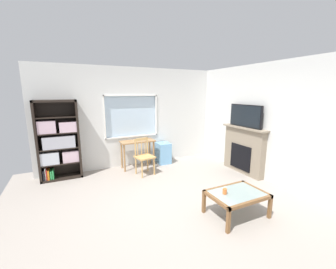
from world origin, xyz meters
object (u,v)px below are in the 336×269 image
object	(u,v)px
bookshelf	(58,142)
sippy_cup	(225,191)
wooden_chair	(144,156)
fireplace	(244,150)
plastic_drawer_unit	(163,153)
coffee_table	(237,196)
desk_under_window	(138,146)
tv	(245,116)

from	to	relation	value
bookshelf	sippy_cup	bearing A→B (deg)	-50.78
wooden_chair	fireplace	size ratio (longest dim) A/B	0.70
fireplace	sippy_cup	size ratio (longest dim) A/B	14.36
bookshelf	fireplace	distance (m)	4.48
bookshelf	sippy_cup	distance (m)	3.84
plastic_drawer_unit	coffee_table	distance (m)	2.96
plastic_drawer_unit	fireplace	world-z (taller)	fireplace
desk_under_window	bookshelf	bearing A→B (deg)	176.69
coffee_table	sippy_cup	world-z (taller)	sippy_cup
plastic_drawer_unit	tv	world-z (taller)	tv
tv	coffee_table	bearing A→B (deg)	-137.22
desk_under_window	wooden_chair	bearing A→B (deg)	-90.15
fireplace	coffee_table	size ratio (longest dim) A/B	1.41
desk_under_window	coffee_table	distance (m)	3.01
fireplace	sippy_cup	bearing A→B (deg)	-142.26
bookshelf	coffee_table	size ratio (longest dim) A/B	2.02
plastic_drawer_unit	wooden_chair	bearing A→B (deg)	-144.10
coffee_table	desk_under_window	bearing A→B (deg)	104.55
desk_under_window	sippy_cup	size ratio (longest dim) A/B	10.03
bookshelf	desk_under_window	world-z (taller)	bookshelf
tv	bookshelf	bearing A→B (deg)	158.99
bookshelf	fireplace	xyz separation A→B (m)	(4.17, -1.60, -0.29)
desk_under_window	tv	xyz separation A→B (m)	(2.29, -1.49, 0.84)
desk_under_window	plastic_drawer_unit	bearing A→B (deg)	3.68
plastic_drawer_unit	tv	size ratio (longest dim) A/B	0.61
desk_under_window	plastic_drawer_unit	xyz separation A→B (m)	(0.78, 0.05, -0.31)
desk_under_window	tv	world-z (taller)	tv
desk_under_window	fireplace	size ratio (longest dim) A/B	0.70
sippy_cup	tv	bearing A→B (deg)	38.02
sippy_cup	bookshelf	bearing A→B (deg)	129.22
bookshelf	tv	world-z (taller)	bookshelf
desk_under_window	fireplace	xyz separation A→B (m)	(2.30, -1.49, -0.02)
wooden_chair	coffee_table	bearing A→B (deg)	-72.46
tv	coffee_table	distance (m)	2.36
fireplace	plastic_drawer_unit	bearing A→B (deg)	134.80
bookshelf	fireplace	world-z (taller)	bookshelf
bookshelf	wooden_chair	distance (m)	2.01
tv	sippy_cup	size ratio (longest dim) A/B	10.83
fireplace	sippy_cup	world-z (taller)	fireplace
desk_under_window	fireplace	world-z (taller)	fireplace
bookshelf	coffee_table	xyz separation A→B (m)	(2.62, -3.01, -0.54)
wooden_chair	sippy_cup	world-z (taller)	wooden_chair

